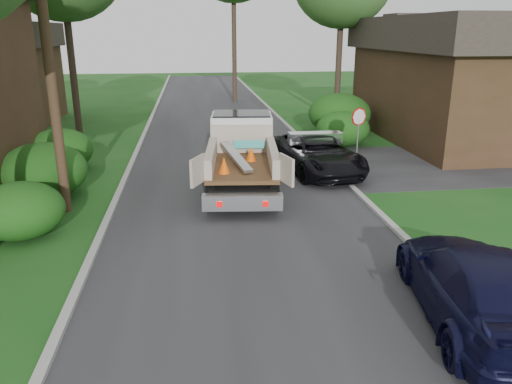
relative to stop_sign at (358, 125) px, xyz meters
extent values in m
plane|color=#174A15|center=(-5.20, -9.00, -1.78)|extent=(120.00, 120.00, 0.00)
cube|color=#28282B|center=(-5.20, 1.00, -1.77)|extent=(8.00, 90.00, 0.02)
cube|color=#28282B|center=(6.80, 0.00, -1.77)|extent=(16.00, 7.00, 0.02)
cube|color=#9E9E99|center=(-9.30, 1.00, -1.72)|extent=(0.20, 90.00, 0.12)
cube|color=#9E9E99|center=(-1.10, 1.00, -1.72)|extent=(0.20, 90.00, 0.12)
cylinder|color=slate|center=(0.00, 0.00, -0.78)|extent=(0.06, 0.06, 2.00)
cylinder|color=#B20A0A|center=(0.00, 0.00, 0.32)|extent=(0.71, 0.32, 0.76)
cylinder|color=#382619|center=(-10.70, -4.00, 3.22)|extent=(0.30, 0.30, 10.00)
cube|color=#3A2818|center=(7.80, 5.00, 0.47)|extent=(9.00, 12.00, 4.50)
cube|color=#332B26|center=(7.80, 5.00, 3.52)|extent=(9.72, 12.96, 1.60)
cube|color=#332B26|center=(7.80, 5.00, 4.32)|extent=(9.72, 1.80, 0.20)
ellipsoid|color=#16450F|center=(-11.40, -6.00, -1.01)|extent=(2.34, 2.34, 1.53)
ellipsoid|color=#16450F|center=(-11.70, -2.50, -0.84)|extent=(2.86, 2.86, 1.87)
ellipsoid|color=#16450F|center=(-12.00, 1.00, -0.93)|extent=(2.60, 2.60, 1.70)
ellipsoid|color=#16450F|center=(0.60, 4.00, -0.93)|extent=(2.60, 2.60, 1.70)
ellipsoid|color=#16450F|center=(1.30, 7.00, -0.67)|extent=(3.38, 3.38, 2.21)
cylinder|color=#2D2119|center=(-12.70, 8.00, 2.72)|extent=(0.36, 0.36, 9.00)
cylinder|color=#2D2119|center=(2.30, 11.00, 2.47)|extent=(0.36, 0.36, 8.50)
cylinder|color=#2D2119|center=(-3.20, 21.00, 3.72)|extent=(0.36, 0.36, 11.00)
cylinder|color=black|center=(-5.81, -0.61, -1.31)|extent=(0.40, 0.96, 0.93)
cylinder|color=black|center=(-3.85, -0.80, -1.31)|extent=(0.40, 0.96, 0.93)
cylinder|color=black|center=(-6.20, -4.53, -1.31)|extent=(0.40, 0.96, 0.93)
cylinder|color=black|center=(-4.24, -4.72, -1.31)|extent=(0.40, 0.96, 0.93)
cube|color=black|center=(-5.01, -2.56, -1.13)|extent=(2.65, 6.19, 0.25)
cube|color=silver|center=(-4.80, -0.39, -0.22)|extent=(2.45, 2.08, 1.61)
cube|color=black|center=(-4.80, -0.39, 0.35)|extent=(2.28, 1.91, 0.57)
cube|color=#472D19|center=(-5.08, -3.28, -0.74)|extent=(2.63, 3.94, 0.12)
cube|color=beige|center=(-4.90, -1.42, -0.17)|extent=(2.28, 0.33, 1.04)
cube|color=beige|center=(-6.12, -3.18, -0.38)|extent=(0.60, 3.53, 0.62)
cube|color=beige|center=(-4.05, -3.38, -0.38)|extent=(0.60, 3.53, 0.62)
cube|color=silver|center=(-5.30, -5.50, -1.21)|extent=(2.41, 0.59, 0.47)
cube|color=#B20505|center=(-5.99, -5.62, -1.21)|extent=(0.17, 0.06, 0.17)
cube|color=#B20505|center=(-4.65, -5.75, -1.21)|extent=(0.17, 0.06, 0.17)
cube|color=beige|center=(-6.58, -5.22, -0.27)|extent=(0.48, 0.88, 0.83)
cube|color=beige|center=(-4.00, -5.47, -0.27)|extent=(0.31, 0.92, 0.83)
cube|color=silver|center=(-5.28, -3.16, -0.39)|extent=(0.88, 2.69, 0.48)
cone|color=#F2590A|center=(-5.74, -4.15, -0.42)|extent=(0.41, 0.41, 0.52)
cone|color=#F2590A|center=(-4.71, -2.69, -0.42)|extent=(0.41, 0.41, 0.52)
cube|color=#148C84|center=(-4.67, -1.71, -0.32)|extent=(1.14, 0.21, 0.29)
imported|color=black|center=(-1.82, -0.51, -1.03)|extent=(3.33, 5.72, 1.50)
imported|color=black|center=(-1.40, -11.51, -1.01)|extent=(3.03, 5.59, 1.54)
camera|label=1|loc=(-6.69, -19.38, 3.60)|focal=35.00mm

